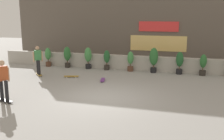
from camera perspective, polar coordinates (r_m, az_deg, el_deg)
ground_plane at (r=10.91m, az=-2.18°, el=-6.22°), size 48.00×48.00×0.00m
planter_wall at (r=16.44m, az=4.32°, el=1.61°), size 18.00×0.40×0.90m
building_backdrop at (r=20.10m, az=6.83°, el=11.47°), size 20.00×2.08×6.50m
potted_plant_0 at (r=17.97m, az=-13.86°, el=2.96°), size 0.40×0.40×1.26m
potted_plant_1 at (r=17.30m, az=-9.80°, el=3.11°), size 0.45×0.45×1.38m
potted_plant_2 at (r=16.72m, az=-5.28°, el=2.92°), size 0.45×0.45×1.37m
potted_plant_3 at (r=16.33m, az=-1.16°, el=2.37°), size 0.39×0.39×1.24m
potted_plant_4 at (r=15.96m, az=4.07°, el=2.07°), size 0.38×0.38×1.23m
potted_plant_5 at (r=15.70m, az=9.15°, el=2.56°), size 0.51×0.51×1.50m
potted_plant_6 at (r=15.62m, az=14.62°, el=1.77°), size 0.42×0.42×1.32m
potted_plant_7 at (r=15.66m, az=19.36°, el=1.21°), size 0.38×0.38×1.22m
skater_foreground at (r=11.05m, az=-22.80°, el=-1.85°), size 0.82×0.53×1.70m
skater_by_wall_right at (r=15.34m, az=-15.95°, el=2.29°), size 0.70×0.72×1.70m
skateboard_near_camera at (r=14.64m, az=-8.91°, el=-1.35°), size 0.82×0.41×0.08m
skateboard_aside at (r=13.69m, az=-2.06°, el=-2.15°), size 0.38×0.82×0.08m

